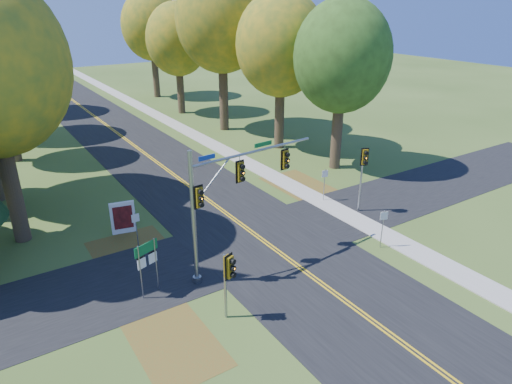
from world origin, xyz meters
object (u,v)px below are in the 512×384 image
route_sign_cluster (147,258)px  traffic_mast (226,192)px  info_kiosk (123,218)px  east_signal_pole (364,164)px

route_sign_cluster → traffic_mast: bearing=-21.7°
info_kiosk → east_signal_pole: bearing=-10.1°
east_signal_pole → info_kiosk: bearing=-178.0°
traffic_mast → info_kiosk: traffic_mast is taller
traffic_mast → route_sign_cluster: (-3.99, 0.16, -2.32)m
east_signal_pole → route_sign_cluster: size_ratio=1.58×
traffic_mast → info_kiosk: bearing=109.4°
traffic_mast → info_kiosk: size_ratio=3.77×
east_signal_pole → route_sign_cluster: bearing=-151.7°
east_signal_pole → info_kiosk: 14.58m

